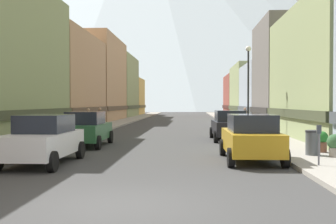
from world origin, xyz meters
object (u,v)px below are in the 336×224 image
car_left_1 (87,129)px  car_left_0 (43,139)px  potted_plant_2 (335,144)px  streetlamp_right (248,76)px  potted_plant_0 (322,141)px  trash_bin_right (313,143)px  potted_plant_1 (63,125)px  car_right_1 (229,125)px  pedestrian_0 (100,118)px  pedestrian_2 (89,120)px  pedestrian_1 (245,118)px  car_right_0 (251,138)px  parking_meter_near (319,139)px

car_left_1 → car_left_0: bearing=-90.0°
potted_plant_2 → streetlamp_right: 12.40m
car_left_0 → potted_plant_0: 11.19m
trash_bin_right → potted_plant_0: bearing=55.6°
potted_plant_1 → streetlamp_right: bearing=3.0°
car_left_0 → car_right_1: same height
potted_plant_1 → pedestrian_0: (0.75, 7.93, 0.17)m
car_right_1 → trash_bin_right: 8.43m
potted_plant_2 → pedestrian_2: size_ratio=0.52×
potted_plant_1 → pedestrian_1: bearing=35.0°
potted_plant_0 → pedestrian_0: size_ratio=0.53×
pedestrian_1 → car_right_0: bearing=-96.8°
pedestrian_2 → car_left_0: bearing=-81.5°
pedestrian_0 → trash_bin_right: bearing=-55.7°
pedestrian_1 → potted_plant_0: bearing=-87.7°
car_left_1 → car_right_1: 8.50m
trash_bin_right → car_left_1: bearing=157.4°
car_right_1 → pedestrian_2: (-10.05, 6.47, 0.02)m
car_left_1 → car_right_0: same height
car_right_1 → trash_bin_right: size_ratio=4.53×
potted_plant_2 → pedestrian_1: 20.45m
car_right_0 → trash_bin_right: bearing=17.9°
car_left_1 → pedestrian_1: bearing=57.2°
streetlamp_right → pedestrian_2: bearing=164.2°
car_left_1 → potted_plant_2: car_left_1 is taller
car_left_1 → car_right_0: size_ratio=1.00×
car_right_0 → car_right_1: same height
parking_meter_near → pedestrian_2: 21.01m
car_right_0 → potted_plant_0: bearing=29.0°
pedestrian_2 → car_right_1: bearing=-32.8°
car_left_1 → potted_plant_2: 11.83m
potted_plant_1 → pedestrian_2: size_ratio=0.66×
potted_plant_0 → pedestrian_2: (-13.25, 13.55, 0.28)m
trash_bin_right → pedestrian_0: 22.39m
car_left_1 → trash_bin_right: 11.00m
parking_meter_near → potted_plant_0: 3.92m
parking_meter_near → pedestrian_1: (0.50, 22.58, -0.10)m
potted_plant_0 → pedestrian_2: pedestrian_2 is taller
potted_plant_0 → pedestrian_0: 21.99m
potted_plant_2 → parking_meter_near: bearing=-120.2°
car_left_1 → pedestrian_2: pedestrian_2 is taller
car_right_0 → pedestrian_2: (-10.05, 15.32, 0.02)m
trash_bin_right → pedestrian_1: pedestrian_1 is taller
trash_bin_right → pedestrian_1: size_ratio=0.59×
car_left_1 → pedestrian_1: pedestrian_1 is taller
trash_bin_right → car_left_0: bearing=-168.9°
potted_plant_2 → streetlamp_right: streetlamp_right is taller
car_right_1 → potted_plant_0: 7.78m
car_right_0 → potted_plant_0: size_ratio=5.01×
car_left_1 → trash_bin_right: size_ratio=4.52×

